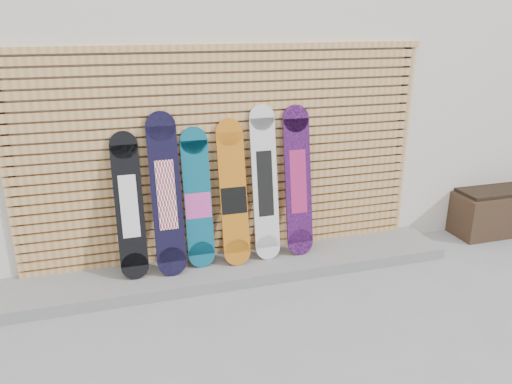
{
  "coord_description": "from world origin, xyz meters",
  "views": [
    {
      "loc": [
        -1.26,
        -3.84,
        2.53
      ],
      "look_at": [
        0.1,
        0.75,
        0.85
      ],
      "focal_mm": 35.0,
      "sensor_mm": 36.0,
      "label": 1
    }
  ],
  "objects_px": {
    "snowboard_4": "(265,184)",
    "snowboard_1": "(166,195)",
    "snowboard_0": "(129,206)",
    "snowboard_2": "(198,199)",
    "snowboard_5": "(298,182)",
    "planter_box": "(501,210)",
    "snowboard_3": "(233,194)"
  },
  "relations": [
    {
      "from": "snowboard_1",
      "to": "snowboard_3",
      "type": "height_order",
      "value": "snowboard_1"
    },
    {
      "from": "snowboard_0",
      "to": "snowboard_1",
      "type": "relative_size",
      "value": 0.89
    },
    {
      "from": "snowboard_4",
      "to": "snowboard_5",
      "type": "height_order",
      "value": "snowboard_4"
    },
    {
      "from": "snowboard_4",
      "to": "snowboard_1",
      "type": "bearing_deg",
      "value": -177.99
    },
    {
      "from": "planter_box",
      "to": "snowboard_1",
      "type": "bearing_deg",
      "value": -179.37
    },
    {
      "from": "snowboard_2",
      "to": "snowboard_4",
      "type": "distance_m",
      "value": 0.71
    },
    {
      "from": "planter_box",
      "to": "snowboard_0",
      "type": "bearing_deg",
      "value": -179.65
    },
    {
      "from": "planter_box",
      "to": "snowboard_2",
      "type": "xyz_separation_m",
      "value": [
        -3.77,
        0.0,
        0.54
      ]
    },
    {
      "from": "snowboard_2",
      "to": "snowboard_3",
      "type": "relative_size",
      "value": 0.96
    },
    {
      "from": "snowboard_4",
      "to": "snowboard_2",
      "type": "bearing_deg",
      "value": 179.14
    },
    {
      "from": "snowboard_0",
      "to": "snowboard_4",
      "type": "bearing_deg",
      "value": 0.74
    },
    {
      "from": "snowboard_1",
      "to": "snowboard_2",
      "type": "xyz_separation_m",
      "value": [
        0.31,
        0.05,
        -0.1
      ]
    },
    {
      "from": "snowboard_5",
      "to": "snowboard_2",
      "type": "bearing_deg",
      "value": 179.42
    },
    {
      "from": "snowboard_0",
      "to": "snowboard_5",
      "type": "height_order",
      "value": "snowboard_5"
    },
    {
      "from": "snowboard_1",
      "to": "snowboard_5",
      "type": "xyz_separation_m",
      "value": [
        1.38,
        0.04,
        -0.0
      ]
    },
    {
      "from": "planter_box",
      "to": "snowboard_5",
      "type": "distance_m",
      "value": 2.78
    },
    {
      "from": "snowboard_2",
      "to": "snowboard_0",
      "type": "bearing_deg",
      "value": -177.59
    },
    {
      "from": "snowboard_3",
      "to": "planter_box",
      "type": "bearing_deg",
      "value": 0.53
    },
    {
      "from": "planter_box",
      "to": "snowboard_3",
      "type": "distance_m",
      "value": 3.46
    },
    {
      "from": "snowboard_2",
      "to": "snowboard_3",
      "type": "distance_m",
      "value": 0.36
    },
    {
      "from": "snowboard_0",
      "to": "snowboard_2",
      "type": "height_order",
      "value": "same"
    },
    {
      "from": "snowboard_0",
      "to": "snowboard_5",
      "type": "xyz_separation_m",
      "value": [
        1.73,
        0.02,
        0.08
      ]
    },
    {
      "from": "snowboard_2",
      "to": "snowboard_4",
      "type": "bearing_deg",
      "value": -0.86
    },
    {
      "from": "snowboard_0",
      "to": "snowboard_1",
      "type": "xyz_separation_m",
      "value": [
        0.36,
        -0.02,
        0.09
      ]
    },
    {
      "from": "snowboard_1",
      "to": "snowboard_4",
      "type": "bearing_deg",
      "value": 2.01
    },
    {
      "from": "snowboard_4",
      "to": "snowboard_3",
      "type": "bearing_deg",
      "value": -176.23
    },
    {
      "from": "planter_box",
      "to": "snowboard_0",
      "type": "relative_size",
      "value": 0.88
    },
    {
      "from": "snowboard_0",
      "to": "snowboard_3",
      "type": "bearing_deg",
      "value": -0.26
    },
    {
      "from": "planter_box",
      "to": "snowboard_3",
      "type": "relative_size",
      "value": 0.85
    },
    {
      "from": "snowboard_2",
      "to": "planter_box",
      "type": "bearing_deg",
      "value": -0.02
    },
    {
      "from": "snowboard_1",
      "to": "snowboard_2",
      "type": "relative_size",
      "value": 1.12
    },
    {
      "from": "planter_box",
      "to": "snowboard_2",
      "type": "distance_m",
      "value": 3.81
    }
  ]
}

